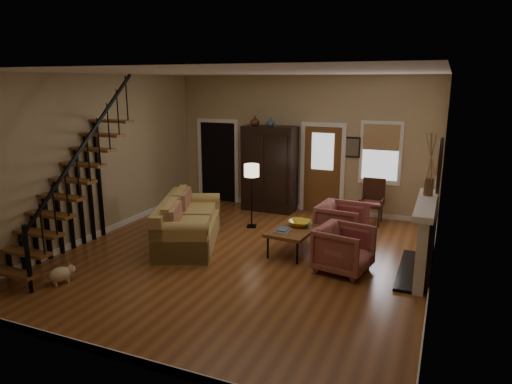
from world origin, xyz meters
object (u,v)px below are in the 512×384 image
at_px(armchair_right, 342,224).
at_px(floor_lamp, 252,196).
at_px(armoire, 270,169).
at_px(sofa, 189,222).
at_px(coffee_table, 294,240).
at_px(side_chair, 372,202).
at_px(armchair_left, 344,249).

xyz_separation_m(armchair_right, floor_lamp, (-2.07, 0.29, 0.29)).
distance_m(armoire, sofa, 3.03).
bearing_deg(sofa, floor_lamp, 41.30).
height_order(coffee_table, armchair_right, armchair_right).
xyz_separation_m(floor_lamp, side_chair, (2.40, 1.26, -0.20)).
height_order(armoire, side_chair, armoire).
bearing_deg(floor_lamp, armchair_right, -8.08).
bearing_deg(armchair_right, coffee_table, 141.92).
xyz_separation_m(armchair_left, floor_lamp, (-2.40, 1.61, 0.31)).
xyz_separation_m(armoire, side_chair, (2.55, -0.20, -0.54)).
xyz_separation_m(sofa, coffee_table, (2.07, 0.38, -0.20)).
relative_size(sofa, coffee_table, 1.90).
bearing_deg(side_chair, armoire, 175.52).
bearing_deg(coffee_table, armchair_left, -27.08).
bearing_deg(sofa, coffee_table, -11.71).
bearing_deg(armchair_left, sofa, 97.44).
xyz_separation_m(coffee_table, side_chair, (1.06, 2.33, 0.27)).
bearing_deg(armoire, armchair_right, -38.29).
bearing_deg(armchair_left, floor_lamp, 66.61).
relative_size(floor_lamp, side_chair, 1.39).
bearing_deg(coffee_table, side_chair, 65.60).
bearing_deg(floor_lamp, armchair_left, -33.87).
xyz_separation_m(armoire, coffee_table, (1.49, -2.53, -0.81)).
relative_size(sofa, floor_lamp, 1.67).
xyz_separation_m(sofa, armchair_left, (3.13, -0.17, -0.05)).
xyz_separation_m(armoire, armchair_right, (2.22, -1.75, -0.64)).
relative_size(sofa, armchair_left, 2.73).
relative_size(coffee_table, floor_lamp, 0.88).
xyz_separation_m(coffee_table, floor_lamp, (-1.34, 1.07, 0.47)).
relative_size(sofa, armchair_right, 2.60).
relative_size(coffee_table, armchair_left, 1.43).
distance_m(sofa, coffee_table, 2.11).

